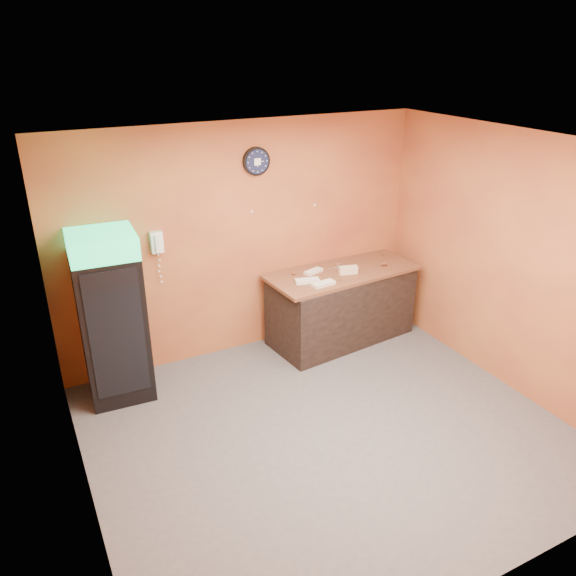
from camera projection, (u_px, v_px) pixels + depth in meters
floor at (328, 432)px, 5.62m from camera, size 4.50×4.50×0.00m
back_wall at (245, 241)px, 6.67m from camera, size 4.50×0.02×2.80m
left_wall at (69, 367)px, 4.11m from camera, size 0.02×4.00×2.80m
right_wall at (512, 264)px, 5.99m from camera, size 0.02×4.00×2.80m
ceiling at (338, 148)px, 4.48m from camera, size 4.50×4.00×0.02m
beverage_cooler at (113, 321)px, 5.86m from camera, size 0.69×0.70×1.86m
prep_counter at (341, 306)px, 7.21m from camera, size 1.90×1.01×0.91m
wall_clock at (256, 161)px, 6.34m from camera, size 0.32×0.06×0.32m
wall_phone at (157, 242)px, 6.12m from camera, size 0.13×0.11×0.24m
butcher_paper at (343, 272)px, 7.01m from camera, size 1.97×0.95×0.04m
sub_roll_stack at (348, 270)px, 6.89m from camera, size 0.24×0.13×0.10m
wrapped_sandwich_left at (307, 281)px, 6.66m from camera, size 0.31×0.18×0.04m
wrapped_sandwich_mid at (323, 284)px, 6.58m from camera, size 0.29×0.14×0.04m
wrapped_sandwich_right at (313, 271)px, 6.94m from camera, size 0.27×0.17×0.04m
kitchen_tool at (339, 266)px, 7.07m from camera, size 0.06×0.06×0.06m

